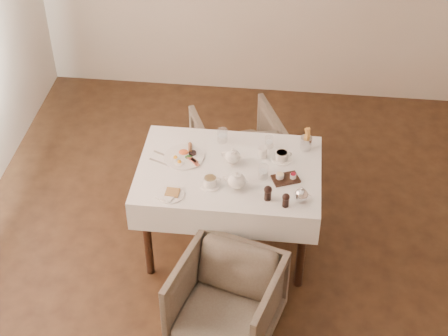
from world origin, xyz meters
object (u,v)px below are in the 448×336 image
armchair_far (238,148)px  armchair_near (226,301)px  breakfast_plate (184,156)px  teapot_centre (233,156)px  table (229,181)px

armchair_far → armchair_near: bearing=69.4°
breakfast_plate → teapot_centre: bearing=13.0°
table → armchair_far: (-0.01, 0.80, -0.33)m
table → armchair_near: size_ratio=1.95×
armchair_near → armchair_far: armchair_far is taller
armchair_far → teapot_centre: size_ratio=4.38×
armchair_far → teapot_centre: (0.03, -0.73, 0.51)m
armchair_near → breakfast_plate: bearing=130.7°
armchair_near → armchair_far: 1.60m
breakfast_plate → teapot_centre: 0.35m
teapot_centre → table: bearing=-92.4°
table → breakfast_plate: 0.36m
table → breakfast_plate: size_ratio=4.47×
table → armchair_far: bearing=90.9°
armchair_near → armchair_far: (-0.08, 1.60, 0.01)m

